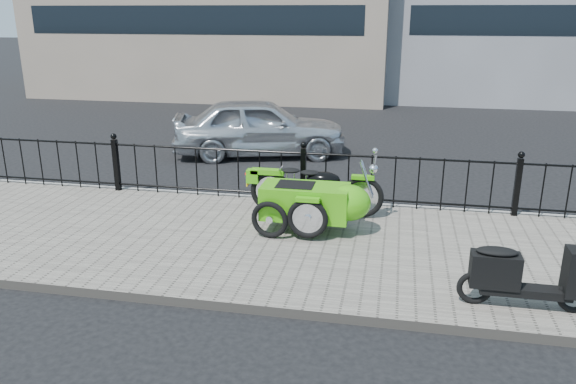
% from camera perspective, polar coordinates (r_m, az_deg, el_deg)
% --- Properties ---
extents(ground, '(120.00, 120.00, 0.00)m').
position_cam_1_polar(ground, '(8.68, 0.08, -4.46)').
color(ground, black).
rests_on(ground, ground).
extents(sidewalk, '(30.00, 3.80, 0.12)m').
position_cam_1_polar(sidewalk, '(8.21, -0.60, -5.37)').
color(sidewalk, '#6B645A').
rests_on(sidewalk, ground).
extents(curb, '(30.00, 0.10, 0.12)m').
position_cam_1_polar(curb, '(9.99, 1.68, -1.05)').
color(curb, gray).
rests_on(curb, ground).
extents(iron_fence, '(14.11, 0.11, 1.08)m').
position_cam_1_polar(iron_fence, '(9.70, 1.57, 1.63)').
color(iron_fence, black).
rests_on(iron_fence, sidewalk).
extents(motorcycle_sidecar, '(2.28, 1.48, 0.98)m').
position_cam_1_polar(motorcycle_sidecar, '(8.50, 3.10, -0.71)').
color(motorcycle_sidecar, black).
rests_on(motorcycle_sidecar, sidewalk).
extents(scooter, '(1.47, 0.43, 0.99)m').
position_cam_1_polar(scooter, '(6.78, 22.23, -7.89)').
color(scooter, black).
rests_on(scooter, sidewalk).
extents(spare_tire, '(0.57, 0.15, 0.57)m').
position_cam_1_polar(spare_tire, '(8.19, -1.89, -2.84)').
color(spare_tire, black).
rests_on(spare_tire, sidewalk).
extents(sedan_car, '(4.34, 2.65, 1.38)m').
position_cam_1_polar(sedan_car, '(13.40, -2.88, 6.63)').
color(sedan_car, silver).
rests_on(sedan_car, ground).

